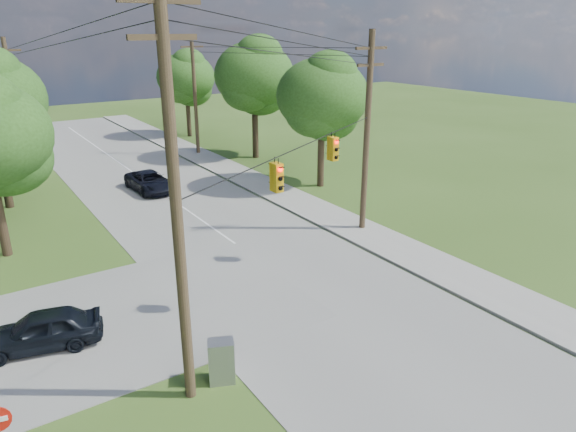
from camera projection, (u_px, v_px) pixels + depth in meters
ground at (320, 352)px, 17.69m from camera, size 140.00×140.00×0.00m
main_road at (288, 281)px, 22.64m from camera, size 10.00×100.00×0.03m
sidewalk_east at (398, 247)px, 26.09m from camera, size 2.60×100.00×0.12m
pole_sw at (176, 201)px, 13.49m from camera, size 2.00×0.32×12.00m
pole_ne at (367, 131)px, 26.69m from camera, size 2.00×0.32×10.50m
pole_north_e at (195, 95)px, 44.05m from camera, size 2.00×0.32×10.00m
pole_north_w at (16, 108)px, 36.86m from camera, size 2.00×0.32×10.00m
power_lines at (204, 59)px, 24.38m from camera, size 13.93×29.62×4.93m
traffic_signals at (308, 161)px, 20.60m from camera, size 4.91×3.27×1.05m
tree_e_near at (322, 96)px, 34.30m from camera, size 6.20×6.20×8.81m
tree_e_mid at (254, 75)px, 42.17m from camera, size 6.60×6.60×9.64m
tree_e_far at (186, 77)px, 51.40m from camera, size 5.80×5.80×8.32m
car_cross_dark at (41, 330)px, 17.69m from camera, size 4.28×2.53×1.37m
car_main_north at (150, 181)px, 35.01m from camera, size 2.47×4.87×1.32m
control_cabinet at (221, 361)px, 16.00m from camera, size 0.97×0.86×1.45m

